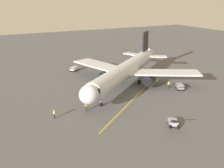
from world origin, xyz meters
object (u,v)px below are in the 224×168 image
object	(u,v)px
belt_loader_near_nose	(173,122)
belt_loader_rear_apron	(140,69)
baggage_cart_portside	(74,69)
ground_crew_wing_walker	(169,84)
baggage_cart_starboard_side	(180,87)
airplane	(126,70)
ground_crew_marshaller	(54,114)
ground_crew_loader	(86,107)

from	to	relation	value
belt_loader_near_nose	belt_loader_rear_apron	size ratio (longest dim) A/B	0.96
belt_loader_near_nose	baggage_cart_portside	size ratio (longest dim) A/B	1.56
belt_loader_rear_apron	ground_crew_wing_walker	bearing A→B (deg)	82.78
belt_loader_near_nose	belt_loader_rear_apron	world-z (taller)	same
baggage_cart_portside	belt_loader_rear_apron	distance (m)	19.45
baggage_cart_starboard_side	belt_loader_rear_apron	size ratio (longest dim) A/B	0.62
airplane	belt_loader_rear_apron	size ratio (longest dim) A/B	7.23
ground_crew_marshaller	baggage_cart_portside	xyz separation A→B (m)	(-14.04, -28.55, -0.23)
airplane	baggage_cart_portside	world-z (taller)	airplane
ground_crew_marshaller	belt_loader_rear_apron	size ratio (longest dim) A/B	0.36
ground_crew_marshaller	ground_crew_wing_walker	world-z (taller)	same
ground_crew_wing_walker	baggage_cart_starboard_side	size ratio (longest dim) A/B	0.58
ground_crew_wing_walker	belt_loader_rear_apron	world-z (taller)	belt_loader_rear_apron
ground_crew_loader	belt_loader_near_nose	xyz separation A→B (m)	(-10.74, 12.67, -0.17)
belt_loader_near_nose	ground_crew_wing_walker	bearing A→B (deg)	-126.71
baggage_cart_portside	belt_loader_rear_apron	world-z (taller)	belt_loader_rear_apron
airplane	belt_loader_rear_apron	bearing A→B (deg)	-138.33
ground_crew_wing_walker	ground_crew_loader	xyz separation A→B (m)	(22.68, 3.33, 0.00)
ground_crew_loader	belt_loader_near_nose	world-z (taller)	belt_loader_near_nose
belt_loader_near_nose	baggage_cart_starboard_side	size ratio (longest dim) A/B	1.54
airplane	belt_loader_near_nose	world-z (taller)	airplane
airplane	belt_loader_near_nose	distance (m)	22.62
ground_crew_loader	baggage_cart_portside	distance (m)	29.25
belt_loader_rear_apron	airplane	bearing A→B (deg)	41.67
ground_crew_wing_walker	baggage_cart_portside	size ratio (longest dim) A/B	0.59
ground_crew_loader	belt_loader_near_nose	distance (m)	16.62
ground_crew_loader	belt_loader_near_nose	bearing A→B (deg)	130.29
airplane	ground_crew_wing_walker	world-z (taller)	airplane
ground_crew_wing_walker	baggage_cart_portside	xyz separation A→B (m)	(14.98, -24.88, -0.23)
airplane	ground_crew_loader	world-z (taller)	airplane
ground_crew_loader	belt_loader_near_nose	size ratio (longest dim) A/B	0.38
baggage_cart_portside	baggage_cart_starboard_side	world-z (taller)	same
airplane	ground_crew_marshaller	world-z (taller)	airplane
baggage_cart_portside	ground_crew_wing_walker	bearing A→B (deg)	121.05
airplane	baggage_cart_portside	xyz separation A→B (m)	(6.59, -18.79, -3.35)
ground_crew_wing_walker	belt_loader_near_nose	xyz separation A→B (m)	(11.94, 16.01, -0.17)
belt_loader_near_nose	baggage_cart_starboard_side	world-z (taller)	belt_loader_near_nose
ground_crew_wing_walker	baggage_cart_portside	world-z (taller)	ground_crew_wing_walker
ground_crew_marshaller	ground_crew_wing_walker	distance (m)	29.25
airplane	ground_crew_marshaller	bearing A→B (deg)	25.32
baggage_cart_portside	belt_loader_near_nose	bearing A→B (deg)	94.25
ground_crew_marshaller	ground_crew_loader	world-z (taller)	same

